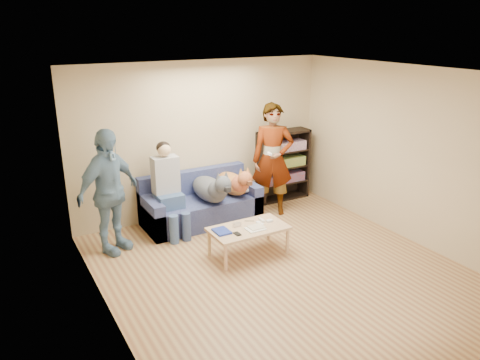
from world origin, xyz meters
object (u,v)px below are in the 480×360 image
sofa (200,206)px  bookshelf (283,164)px  person_standing_left (109,192)px  notebook_blue (222,231)px  camera_silver (237,224)px  person_seated (168,186)px  dog_gray (212,189)px  coffee_table (249,230)px  person_standing_right (273,160)px  dog_tan (234,183)px

sofa → bookshelf: bearing=7.4°
person_standing_left → notebook_blue: (1.25, -1.03, -0.47)m
camera_silver → person_seated: size_ratio=0.07×
person_standing_left → dog_gray: size_ratio=1.44×
notebook_blue → coffee_table: notebook_blue is taller
person_standing_right → person_seated: person_standing_right is taller
notebook_blue → dog_gray: (0.40, 1.10, 0.21)m
dog_gray → dog_tan: 0.48m
person_standing_left → dog_gray: (1.64, 0.07, -0.26)m
sofa → coffee_table: size_ratio=1.73×
dog_tan → person_seated: bearing=179.0°
dog_tan → bookshelf: bookshelf is taller
dog_gray → dog_tan: (0.47, 0.11, -0.02)m
person_seated → bookshelf: (2.39, 0.36, -0.09)m
person_seated → dog_tan: size_ratio=1.27×
dog_gray → person_standing_left: bearing=-177.4°
notebook_blue → bookshelf: size_ratio=0.20×
person_standing_right → coffee_table: bearing=-104.4°
camera_silver → person_seated: person_seated is taller
camera_silver → notebook_blue: bearing=-166.0°
person_standing_right → person_standing_left: bearing=-147.8°
dog_gray → coffee_table: 1.18m
notebook_blue → bookshelf: (2.10, 1.59, 0.25)m
sofa → person_standing_right: bearing=-11.6°
notebook_blue → dog_tan: bearing=54.5°
person_standing_right → bookshelf: size_ratio=1.48×
notebook_blue → person_seated: bearing=103.1°
person_standing_left → sofa: (1.55, 0.33, -0.62)m
person_standing_left → sofa: person_standing_left is taller
dog_gray → coffee_table: size_ratio=1.14×
coffee_table → person_seated: bearing=118.1°
dog_gray → dog_tan: size_ratio=1.09×
person_seated → dog_gray: (0.68, -0.13, -0.13)m
person_standing_left → person_seated: person_standing_left is taller
notebook_blue → sofa: sofa is taller
sofa → bookshelf: size_ratio=1.46×
notebook_blue → sofa: 1.40m
person_seated → dog_gray: person_seated is taller
notebook_blue → dog_tan: (0.86, 1.21, 0.19)m
person_standing_left → coffee_table: bearing=-62.1°
coffee_table → bookshelf: (1.70, 1.64, 0.31)m
sofa → person_seated: 0.78m
bookshelf → person_seated: bearing=-171.4°
dog_gray → coffee_table: (0.00, -1.15, -0.27)m
person_standing_right → coffee_table: person_standing_right is taller
dog_tan → dog_gray: bearing=-166.7°
camera_silver → coffee_table: 0.18m
dog_tan → person_standing_left: bearing=-175.0°
person_standing_left → coffee_table: 2.04m
person_standing_right → notebook_blue: person_standing_right is taller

